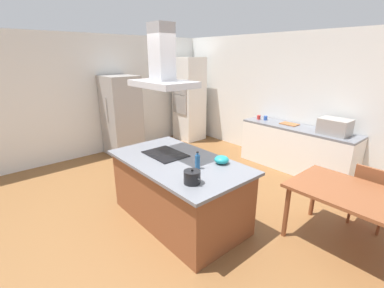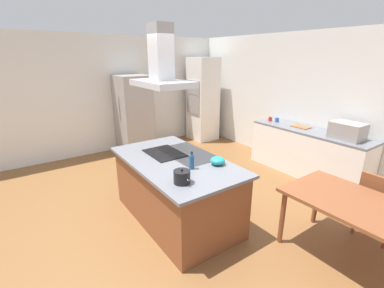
# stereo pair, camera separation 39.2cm
# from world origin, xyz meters

# --- Properties ---
(ground) EXTENTS (16.00, 16.00, 0.00)m
(ground) POSITION_xyz_m (0.00, 1.50, 0.00)
(ground) COLOR brown
(wall_back) EXTENTS (7.20, 0.10, 2.70)m
(wall_back) POSITION_xyz_m (0.00, 3.25, 1.35)
(wall_back) COLOR white
(wall_back) RESTS_ON ground
(wall_left) EXTENTS (0.10, 8.80, 2.70)m
(wall_left) POSITION_xyz_m (-3.45, 1.00, 1.35)
(wall_left) COLOR white
(wall_left) RESTS_ON ground
(kitchen_island) EXTENTS (1.99, 1.12, 0.90)m
(kitchen_island) POSITION_xyz_m (0.00, 0.00, 0.45)
(kitchen_island) COLOR brown
(kitchen_island) RESTS_ON ground
(cooktop) EXTENTS (0.60, 0.44, 0.01)m
(cooktop) POSITION_xyz_m (-0.30, 0.00, 0.91)
(cooktop) COLOR black
(cooktop) RESTS_ON kitchen_island
(tea_kettle) EXTENTS (0.24, 0.19, 0.17)m
(tea_kettle) POSITION_xyz_m (0.63, -0.30, 0.97)
(tea_kettle) COLOR black
(tea_kettle) RESTS_ON kitchen_island
(olive_oil_bottle) EXTENTS (0.06, 0.06, 0.23)m
(olive_oil_bottle) POSITION_xyz_m (0.37, 0.01, 1.00)
(olive_oil_bottle) COLOR navy
(olive_oil_bottle) RESTS_ON kitchen_island
(mixing_bowl) EXTENTS (0.19, 0.19, 0.11)m
(mixing_bowl) POSITION_xyz_m (0.45, 0.36, 0.95)
(mixing_bowl) COLOR teal
(mixing_bowl) RESTS_ON kitchen_island
(back_counter) EXTENTS (2.25, 0.62, 0.90)m
(back_counter) POSITION_xyz_m (0.17, 2.88, 0.45)
(back_counter) COLOR white
(back_counter) RESTS_ON ground
(countertop_microwave) EXTENTS (0.50, 0.38, 0.28)m
(countertop_microwave) POSITION_xyz_m (0.84, 2.88, 1.04)
(countertop_microwave) COLOR #9E9993
(countertop_microwave) RESTS_ON back_counter
(coffee_mug_red) EXTENTS (0.08, 0.08, 0.09)m
(coffee_mug_red) POSITION_xyz_m (-0.75, 2.84, 0.95)
(coffee_mug_red) COLOR red
(coffee_mug_red) RESTS_ON back_counter
(coffee_mug_blue) EXTENTS (0.08, 0.08, 0.09)m
(coffee_mug_blue) POSITION_xyz_m (-0.61, 2.89, 0.95)
(coffee_mug_blue) COLOR #2D56B2
(coffee_mug_blue) RESTS_ON back_counter
(cutting_board) EXTENTS (0.34, 0.24, 0.02)m
(cutting_board) POSITION_xyz_m (-0.06, 2.93, 0.91)
(cutting_board) COLOR #995B33
(cutting_board) RESTS_ON back_counter
(wall_oven_stack) EXTENTS (0.70, 0.66, 2.20)m
(wall_oven_stack) POSITION_xyz_m (-2.90, 2.65, 1.10)
(wall_oven_stack) COLOR white
(wall_oven_stack) RESTS_ON ground
(refrigerator) EXTENTS (0.80, 0.73, 1.82)m
(refrigerator) POSITION_xyz_m (-2.98, 0.67, 0.91)
(refrigerator) COLOR #9E9993
(refrigerator) RESTS_ON ground
(dining_table) EXTENTS (1.40, 0.90, 0.75)m
(dining_table) POSITION_xyz_m (1.83, 1.16, 0.67)
(dining_table) COLOR brown
(dining_table) RESTS_ON ground
(chair_facing_back_wall) EXTENTS (0.42, 0.42, 0.89)m
(chair_facing_back_wall) POSITION_xyz_m (1.83, 1.83, 0.51)
(chair_facing_back_wall) COLOR red
(chair_facing_back_wall) RESTS_ON ground
(range_hood) EXTENTS (0.90, 0.55, 0.78)m
(range_hood) POSITION_xyz_m (-0.30, 0.00, 2.10)
(range_hood) COLOR #ADADB2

